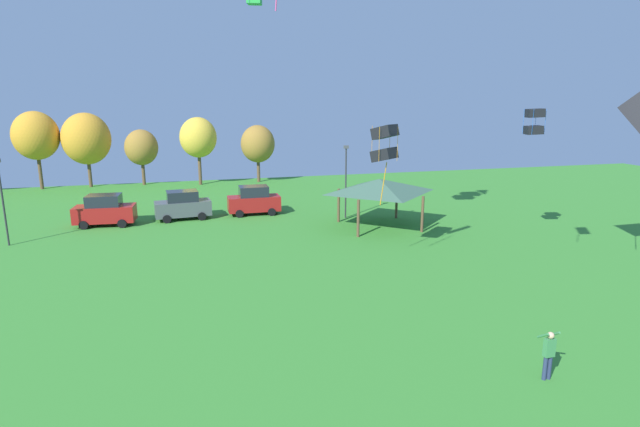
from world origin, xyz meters
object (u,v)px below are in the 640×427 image
at_px(kite_flying_8, 385,144).
at_px(treeline_tree_2, 86,139).
at_px(light_post_0, 346,177).
at_px(park_pavilion, 379,186).
at_px(kite_flying_5, 534,122).
at_px(treeline_tree_5, 258,144).
at_px(treeline_tree_3, 141,148).
at_px(parked_car_leftmost, 105,210).
at_px(parked_car_third_from_left, 254,200).
at_px(treeline_tree_1, 36,136).
at_px(treeline_tree_4, 198,138).
at_px(parked_car_second_from_left, 183,205).
at_px(person_standing_mid_field, 549,352).
at_px(light_post_1, 2,197).

bearing_deg(kite_flying_8, treeline_tree_2, 122.03).
bearing_deg(light_post_0, park_pavilion, -66.19).
distance_m(kite_flying_5, treeline_tree_5, 32.84).
height_order(treeline_tree_3, treeline_tree_5, treeline_tree_5).
xyz_separation_m(parked_car_leftmost, park_pavilion, (19.63, -5.76, 1.92)).
xyz_separation_m(parked_car_third_from_left, light_post_0, (6.86, -3.20, 2.12)).
bearing_deg(treeline_tree_1, kite_flying_8, -52.27).
distance_m(kite_flying_5, kite_flying_8, 10.69).
bearing_deg(treeline_tree_4, light_post_0, -61.81).
relative_size(kite_flying_8, treeline_tree_5, 0.70).
bearing_deg(treeline_tree_5, light_post_0, -78.64).
bearing_deg(light_post_0, kite_flying_5, -48.49).
height_order(parked_car_leftmost, treeline_tree_5, treeline_tree_5).
xyz_separation_m(parked_car_third_from_left, treeline_tree_5, (2.87, 16.68, 3.17)).
bearing_deg(parked_car_second_from_left, light_post_0, -18.55).
bearing_deg(treeline_tree_3, treeline_tree_2, 179.84).
distance_m(kite_flying_8, treeline_tree_3, 36.13).
bearing_deg(person_standing_mid_field, parked_car_third_from_left, 119.42).
height_order(park_pavilion, treeline_tree_2, treeline_tree_2).
distance_m(parked_car_third_from_left, light_post_0, 7.86).
relative_size(parked_car_second_from_left, treeline_tree_4, 0.59).
height_order(kite_flying_5, parked_car_leftmost, kite_flying_5).
bearing_deg(parked_car_second_from_left, parked_car_third_from_left, -2.62).
xyz_separation_m(parked_car_leftmost, light_post_0, (18.15, -2.40, 2.12)).
bearing_deg(kite_flying_8, parked_car_third_from_left, 109.65).
bearing_deg(treeline_tree_5, kite_flying_5, -66.67).
height_order(kite_flying_8, treeline_tree_2, kite_flying_8).
bearing_deg(treeline_tree_4, parked_car_third_from_left, -77.39).
distance_m(person_standing_mid_field, park_pavilion, 21.17).
bearing_deg(person_standing_mid_field, treeline_tree_3, 126.19).
distance_m(parked_car_second_from_left, light_post_0, 13.03).
height_order(person_standing_mid_field, parked_car_second_from_left, parked_car_second_from_left).
height_order(kite_flying_5, treeline_tree_3, kite_flying_5).
height_order(person_standing_mid_field, treeline_tree_1, treeline_tree_1).
distance_m(treeline_tree_1, treeline_tree_2, 4.79).
relative_size(kite_flying_8, park_pavilion, 0.72).
bearing_deg(treeline_tree_3, treeline_tree_5, -6.17).
height_order(kite_flying_5, kite_flying_8, kite_flying_5).
xyz_separation_m(person_standing_mid_field, park_pavilion, (2.34, 20.93, 2.08)).
height_order(light_post_0, light_post_1, light_post_0).
distance_m(parked_car_leftmost, parked_car_second_from_left, 5.67).
relative_size(person_standing_mid_field, light_post_1, 0.31).
bearing_deg(light_post_1, person_standing_mid_field, -45.07).
bearing_deg(treeline_tree_2, kite_flying_8, -57.97).
relative_size(kite_flying_8, light_post_0, 0.78).
height_order(parked_car_leftmost, park_pavilion, park_pavilion).
bearing_deg(parked_car_leftmost, parked_car_second_from_left, 10.03).
xyz_separation_m(parked_car_leftmost, parked_car_third_from_left, (11.29, 0.81, 0.01)).
xyz_separation_m(light_post_0, treeline_tree_3, (-16.63, 21.24, 0.84)).
bearing_deg(treeline_tree_2, kite_flying_5, -45.29).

